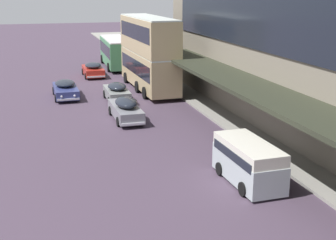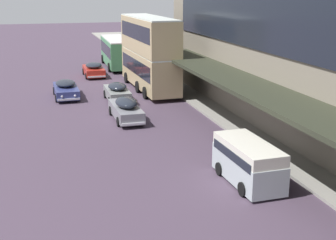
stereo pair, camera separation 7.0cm
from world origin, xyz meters
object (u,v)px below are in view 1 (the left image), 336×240
(sedan_second_mid, at_px, (117,92))
(sedan_oncoming_rear, at_px, (93,70))
(sedan_lead_mid, at_px, (65,89))
(vw_van, at_px, (247,160))
(sedan_trailing_mid, at_px, (126,109))
(transit_bus_kerbside_rear, at_px, (116,51))
(transit_bus_kerbside_front, at_px, (148,51))

(sedan_second_mid, bearing_deg, sedan_oncoming_rear, 92.17)
(sedan_lead_mid, xyz_separation_m, vw_van, (6.78, -20.19, 0.38))
(sedan_second_mid, relative_size, sedan_trailing_mid, 0.87)
(transit_bus_kerbside_rear, distance_m, sedan_lead_mid, 15.58)
(transit_bus_kerbside_front, relative_size, sedan_lead_mid, 2.24)
(transit_bus_kerbside_front, bearing_deg, sedan_lead_mid, -172.03)
(transit_bus_kerbside_rear, height_order, sedan_lead_mid, transit_bus_kerbside_rear)
(transit_bus_kerbside_front, distance_m, sedan_lead_mid, 7.89)
(transit_bus_kerbside_rear, distance_m, vw_van, 34.20)
(transit_bus_kerbside_rear, xyz_separation_m, sedan_trailing_mid, (-3.27, -22.14, -1.09))
(sedan_lead_mid, xyz_separation_m, sedan_trailing_mid, (3.44, -8.13, 0.06))
(transit_bus_kerbside_front, bearing_deg, sedan_oncoming_rear, 116.75)
(sedan_lead_mid, bearing_deg, vw_van, -71.43)
(transit_bus_kerbside_rear, bearing_deg, transit_bus_kerbside_front, -87.24)
(sedan_oncoming_rear, bearing_deg, transit_bus_kerbside_rear, 57.65)
(transit_bus_kerbside_front, distance_m, sedan_second_mid, 5.62)
(sedan_trailing_mid, bearing_deg, sedan_lead_mid, 112.95)
(sedan_oncoming_rear, height_order, sedan_lead_mid, sedan_oncoming_rear)
(sedan_lead_mid, bearing_deg, sedan_oncoming_rear, 68.77)
(transit_bus_kerbside_front, distance_m, transit_bus_kerbside_rear, 13.09)
(transit_bus_kerbside_rear, bearing_deg, sedan_trailing_mid, -98.41)
(transit_bus_kerbside_front, relative_size, vw_van, 2.39)
(transit_bus_kerbside_rear, xyz_separation_m, sedan_oncoming_rear, (-3.30, -5.20, -1.15))
(transit_bus_kerbside_rear, height_order, sedan_second_mid, transit_bus_kerbside_rear)
(sedan_second_mid, bearing_deg, transit_bus_kerbside_front, 44.92)
(transit_bus_kerbside_front, height_order, sedan_oncoming_rear, transit_bus_kerbside_front)
(sedan_trailing_mid, bearing_deg, vw_van, -74.52)
(transit_bus_kerbside_front, height_order, sedan_lead_mid, transit_bus_kerbside_front)
(transit_bus_kerbside_rear, relative_size, sedan_second_mid, 2.26)
(transit_bus_kerbside_rear, bearing_deg, sedan_second_mid, -99.88)
(transit_bus_kerbside_front, bearing_deg, transit_bus_kerbside_rear, 92.76)
(vw_van, bearing_deg, transit_bus_kerbside_front, 88.48)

